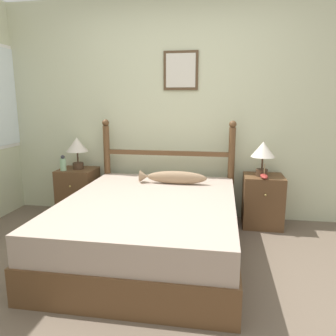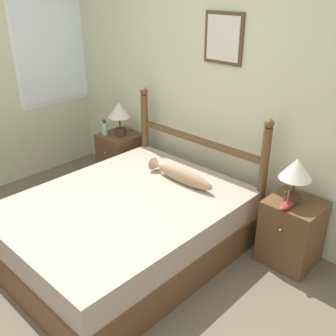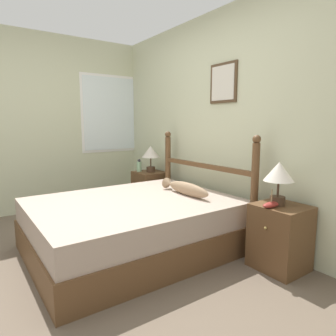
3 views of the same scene
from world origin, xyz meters
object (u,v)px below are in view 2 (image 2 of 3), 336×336
at_px(nightstand_left, 120,158).
at_px(bottle, 105,128).
at_px(model_boat, 287,205).
at_px(fish_pillow, 180,175).
at_px(bed, 125,227).
at_px(nightstand_right, 291,232).
at_px(table_lamp_left, 119,112).
at_px(table_lamp_right, 296,172).

distance_m(nightstand_left, bottle, 0.40).
xyz_separation_m(nightstand_left, model_boat, (2.18, -0.13, 0.31)).
relative_size(nightstand_left, fish_pillow, 0.80).
bearing_deg(bed, model_boat, 34.52).
distance_m(bed, nightstand_right, 1.40).
height_order(nightstand_left, table_lamp_left, table_lamp_left).
height_order(nightstand_right, bottle, bottle).
distance_m(bottle, fish_pillow, 1.35).
height_order(table_lamp_left, bottle, table_lamp_left).
relative_size(nightstand_right, bottle, 3.13).
xyz_separation_m(nightstand_left, table_lamp_left, (0.01, 0.01, 0.56)).
height_order(table_lamp_left, fish_pillow, table_lamp_left).
relative_size(table_lamp_left, bottle, 2.05).
height_order(nightstand_left, nightstand_right, same).
bearing_deg(table_lamp_left, model_boat, -3.66).
relative_size(bed, fish_pillow, 2.73).
bearing_deg(nightstand_left, bed, -38.47).
distance_m(table_lamp_right, fish_pillow, 1.02).
distance_m(nightstand_left, fish_pillow, 1.29).
bearing_deg(bottle, table_lamp_right, 2.09).
height_order(bottle, fish_pillow, bottle).
bearing_deg(fish_pillow, nightstand_right, 17.05).
bearing_deg(nightstand_right, model_boat, -97.12).
height_order(nightstand_right, fish_pillow, fish_pillow).
height_order(bed, table_lamp_right, table_lamp_right).
bearing_deg(nightstand_left, table_lamp_left, 40.07).
height_order(table_lamp_left, model_boat, table_lamp_left).
xyz_separation_m(table_lamp_left, bottle, (-0.13, -0.12, -0.19)).
height_order(bed, nightstand_right, nightstand_right).
xyz_separation_m(nightstand_right, table_lamp_left, (-2.18, 0.01, 0.56)).
distance_m(bed, table_lamp_left, 1.52).
relative_size(nightstand_left, bottle, 3.13).
bearing_deg(model_boat, nightstand_right, 82.88).
height_order(nightstand_left, table_lamp_right, table_lamp_right).
bearing_deg(bed, table_lamp_right, 38.43).
xyz_separation_m(bed, table_lamp_left, (-1.08, 0.88, 0.59)).
bearing_deg(fish_pillow, model_boat, 10.14).
bearing_deg(table_lamp_right, nightstand_right, 39.61).
bearing_deg(nightstand_right, table_lamp_right, -140.39).
height_order(table_lamp_right, bottle, table_lamp_right).
relative_size(table_lamp_right, bottle, 2.05).
height_order(bed, nightstand_left, nightstand_left).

